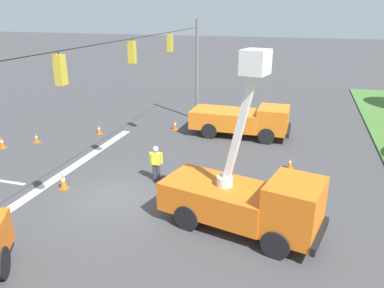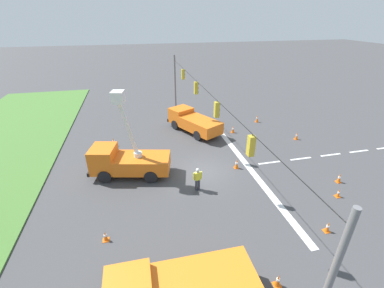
# 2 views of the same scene
# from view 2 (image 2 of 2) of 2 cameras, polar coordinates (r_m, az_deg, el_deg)

# --- Properties ---
(ground_plane) EXTENTS (200.00, 200.00, 0.00)m
(ground_plane) POSITION_cam_2_polar(r_m,az_deg,el_deg) (20.68, 2.64, -6.02)
(ground_plane) COLOR #424244
(lane_markings) EXTENTS (17.60, 15.25, 0.01)m
(lane_markings) POSITION_cam_2_polar(r_m,az_deg,el_deg) (22.48, 15.64, -4.17)
(lane_markings) COLOR silver
(lane_markings) RESTS_ON ground
(signal_gantry) EXTENTS (26.20, 0.33, 7.20)m
(signal_gantry) POSITION_cam_2_polar(r_m,az_deg,el_deg) (18.67, 2.87, 6.00)
(signal_gantry) COLOR slate
(signal_gantry) RESTS_ON ground
(utility_truck_bucket_lift) EXTENTS (3.53, 6.35, 6.64)m
(utility_truck_bucket_lift) POSITION_cam_2_polar(r_m,az_deg,el_deg) (20.13, -14.31, -3.38)
(utility_truck_bucket_lift) COLOR orange
(utility_truck_bucket_lift) RESTS_ON ground
(utility_truck_support_far) EXTENTS (6.74, 5.05, 2.10)m
(utility_truck_support_far) POSITION_cam_2_polar(r_m,az_deg,el_deg) (27.11, 0.20, 5.03)
(utility_truck_support_far) COLOR orange
(utility_truck_support_far) RESTS_ON ground
(road_worker) EXTENTS (0.28, 0.65, 1.77)m
(road_worker) POSITION_cam_2_polar(r_m,az_deg,el_deg) (18.10, 1.25, -7.52)
(road_worker) COLOR #383842
(road_worker) RESTS_ON ground
(traffic_cone_foreground_left) EXTENTS (0.36, 0.36, 0.83)m
(traffic_cone_foreground_left) POSITION_cam_2_polar(r_m,az_deg,el_deg) (21.13, 9.88, -4.33)
(traffic_cone_foreground_left) COLOR orange
(traffic_cone_foreground_left) RESTS_ON ground
(traffic_cone_foreground_right) EXTENTS (0.36, 0.36, 0.82)m
(traffic_cone_foreground_right) POSITION_cam_2_polar(r_m,az_deg,el_deg) (30.78, 14.25, 5.48)
(traffic_cone_foreground_right) COLOR orange
(traffic_cone_foreground_right) RESTS_ON ground
(traffic_cone_mid_left) EXTENTS (0.36, 0.36, 0.74)m
(traffic_cone_mid_left) POSITION_cam_2_polar(r_m,az_deg,el_deg) (22.10, 29.91, -6.57)
(traffic_cone_mid_left) COLOR orange
(traffic_cone_mid_left) RESTS_ON ground
(traffic_cone_mid_right) EXTENTS (0.36, 0.36, 0.61)m
(traffic_cone_mid_right) POSITION_cam_2_polar(r_m,az_deg,el_deg) (20.48, 29.76, -9.47)
(traffic_cone_mid_right) COLOR orange
(traffic_cone_mid_right) RESTS_ON ground
(traffic_cone_near_bucket) EXTENTS (0.36, 0.36, 0.70)m
(traffic_cone_near_bucket) POSITION_cam_2_polar(r_m,az_deg,el_deg) (13.88, 18.54, -26.81)
(traffic_cone_near_bucket) COLOR orange
(traffic_cone_near_bucket) RESTS_ON ground
(traffic_cone_lane_edge_a) EXTENTS (0.36, 0.36, 0.67)m
(traffic_cone_lane_edge_a) POSITION_cam_2_polar(r_m,az_deg,el_deg) (17.31, 27.91, -16.00)
(traffic_cone_lane_edge_a) COLOR orange
(traffic_cone_lane_edge_a) RESTS_ON ground
(traffic_cone_lane_edge_b) EXTENTS (0.36, 0.36, 0.80)m
(traffic_cone_lane_edge_b) POSITION_cam_2_polar(r_m,az_deg,el_deg) (25.49, -17.03, 0.50)
(traffic_cone_lane_edge_b) COLOR orange
(traffic_cone_lane_edge_b) RESTS_ON ground
(traffic_cone_far_left) EXTENTS (0.36, 0.36, 0.76)m
(traffic_cone_far_left) POSITION_cam_2_polar(r_m,az_deg,el_deg) (27.64, 22.22, 1.68)
(traffic_cone_far_left) COLOR orange
(traffic_cone_far_left) RESTS_ON ground
(traffic_cone_far_right) EXTENTS (0.36, 0.36, 0.77)m
(traffic_cone_far_right) POSITION_cam_2_polar(r_m,az_deg,el_deg) (27.44, 9.08, 3.27)
(traffic_cone_far_right) COLOR orange
(traffic_cone_far_right) RESTS_ON ground
(traffic_cone_centre_line) EXTENTS (0.36, 0.36, 0.63)m
(traffic_cone_centre_line) POSITION_cam_2_polar(r_m,az_deg,el_deg) (15.77, -18.71, -18.84)
(traffic_cone_centre_line) COLOR orange
(traffic_cone_centre_line) RESTS_ON ground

